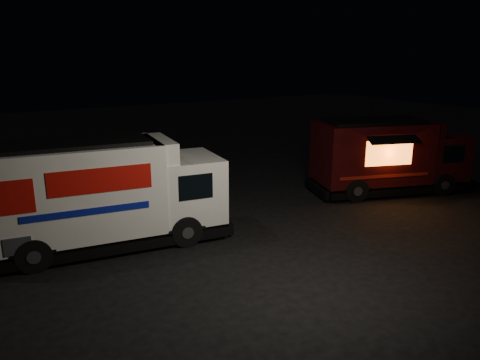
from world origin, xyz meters
The scene contains 3 objects.
ground centered at (0.00, 0.00, 0.00)m, with size 80.00×80.00×0.00m, color black.
white_truck centered at (-4.30, 2.13, 1.70)m, with size 7.52×2.56×3.41m, color white, non-canonical shape.
red_truck centered at (7.82, 1.62, 1.59)m, with size 6.84×2.52×3.18m, color #370A0E, non-canonical shape.
Camera 1 is at (-8.04, -11.86, 5.95)m, focal length 35.00 mm.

